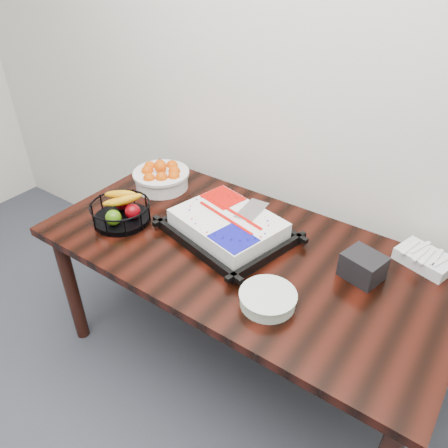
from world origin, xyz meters
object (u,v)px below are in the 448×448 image
Objects in this scene: cake_tray at (228,226)px; table at (242,264)px; napkin_box at (363,266)px; tangerine_bowl at (161,174)px; fruit_basket at (121,210)px; plate_stack at (268,299)px.

table is at bearing -21.89° from cake_tray.
table is 0.53m from napkin_box.
tangerine_bowl is (-0.54, 0.16, 0.03)m from cake_tray.
fruit_basket is (0.06, -0.36, -0.02)m from tangerine_bowl.
plate_stack is at bearing -25.17° from tangerine_bowl.
napkin_box is (0.60, 0.08, 0.00)m from cake_tray.
plate_stack is (0.26, -0.23, 0.11)m from table.
fruit_basket reaches higher than table.
cake_tray is 2.02× the size of tangerine_bowl.
table is 6.37× the size of fruit_basket.
tangerine_bowl is at bearing 176.09° from napkin_box.
plate_stack is at bearing -36.29° from cake_tray.
cake_tray is (-0.11, 0.04, 0.14)m from table.
tangerine_bowl is 1.06× the size of fruit_basket.
table is 6.02× the size of tangerine_bowl.
napkin_box is (1.14, -0.08, -0.03)m from tangerine_bowl.
napkin_box is at bearing -3.91° from tangerine_bowl.
tangerine_bowl is at bearing 162.89° from table.
cake_tray is 0.46m from plate_stack.
cake_tray is at bearing 22.66° from fruit_basket.
table is 0.63m from fruit_basket.
table is 0.18m from cake_tray.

